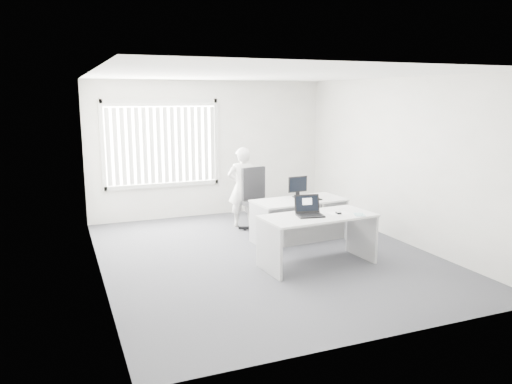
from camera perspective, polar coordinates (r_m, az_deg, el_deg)
name	(u,v)px	position (r m, az deg, el deg)	size (l,w,h in m)	color
ground	(266,255)	(7.99, 1.10, -7.23)	(6.00, 6.00, 0.00)	#515259
wall_back	(209,149)	(10.47, -5.35, 4.93)	(5.00, 0.02, 2.80)	white
wall_front	(385,208)	(5.09, 14.53, -1.81)	(5.00, 0.02, 2.80)	white
wall_left	(96,178)	(7.08, -17.82, 1.54)	(0.02, 6.00, 2.80)	white
wall_right	(399,160)	(8.94, 16.07, 3.52)	(0.02, 6.00, 2.80)	white
ceiling	(266,75)	(7.59, 1.18, 13.28)	(5.00, 6.00, 0.02)	white
window	(162,144)	(10.18, -10.72, 5.46)	(2.32, 0.06, 1.76)	silver
blinds	(162,145)	(10.12, -10.65, 5.27)	(2.20, 0.10, 1.50)	white
desk_near	(318,229)	(7.45, 7.08, -4.23)	(1.73, 0.91, 0.76)	silver
desk_far	(299,211)	(8.68, 4.94, -2.19)	(1.65, 0.88, 0.73)	silver
office_chair	(259,211)	(9.36, 0.30, -2.18)	(0.78, 0.78, 1.17)	black
person	(243,187)	(9.53, -1.55, 0.55)	(0.56, 0.37, 1.54)	silver
laptop	(310,207)	(7.28, 6.25, -1.66)	(0.38, 0.34, 0.29)	black
paper_sheet	(338,213)	(7.57, 9.40, -2.38)	(0.29, 0.21, 0.00)	white
mouse	(338,212)	(7.52, 9.40, -2.32)	(0.06, 0.10, 0.04)	silver
booklet	(360,215)	(7.52, 11.76, -2.54)	(0.14, 0.20, 0.01)	white
keyboard	(310,200)	(8.60, 6.24, -0.89)	(0.40, 0.13, 0.02)	black
monitor	(298,187)	(8.81, 4.78, 0.60)	(0.37, 0.11, 0.37)	black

